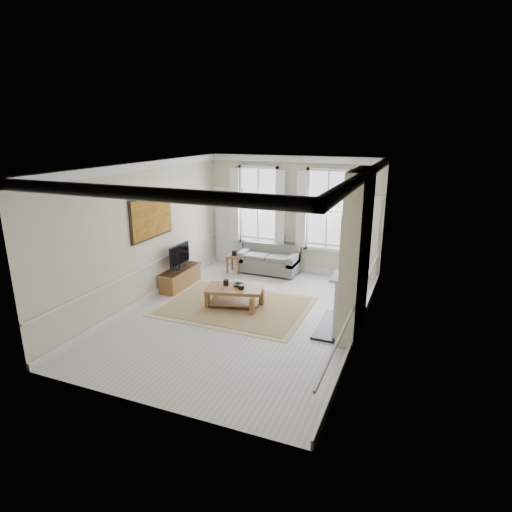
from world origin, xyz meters
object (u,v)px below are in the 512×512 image
at_px(coffee_table, 235,290).
at_px(tv_stand, 180,278).
at_px(side_table, 235,259).
at_px(sofa, 269,261).

xyz_separation_m(coffee_table, tv_stand, (-1.94, 0.67, -0.16)).
relative_size(side_table, tv_stand, 0.37).
xyz_separation_m(side_table, tv_stand, (-0.87, -1.67, -0.16)).
xyz_separation_m(side_table, coffee_table, (1.07, -2.33, -0.00)).
height_order(side_table, coffee_table, side_table).
bearing_deg(side_table, sofa, 21.45).
bearing_deg(tv_stand, side_table, 62.54).
xyz_separation_m(sofa, coffee_table, (0.12, -2.71, 0.06)).
height_order(side_table, tv_stand, side_table).
distance_m(side_table, tv_stand, 1.88).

